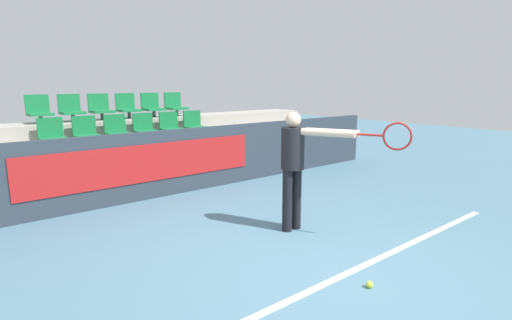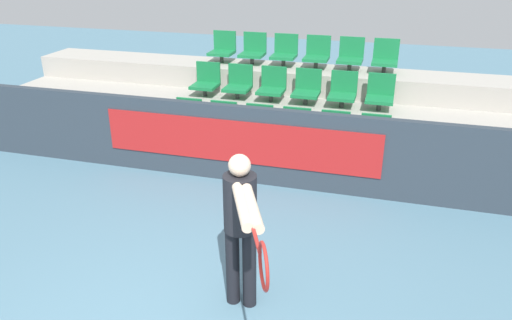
# 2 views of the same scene
# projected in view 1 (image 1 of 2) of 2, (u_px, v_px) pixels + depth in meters

# --- Properties ---
(ground_plane) EXTENTS (30.00, 30.00, 0.00)m
(ground_plane) POSITION_uv_depth(u_px,v_px,m) (331.00, 267.00, 4.20)
(ground_plane) COLOR slate
(court_baseline) EXTENTS (6.15, 0.08, 0.01)m
(court_baseline) POSITION_uv_depth(u_px,v_px,m) (347.00, 273.00, 4.05)
(court_baseline) COLOR white
(court_baseline) RESTS_ON ground
(barrier_wall) EXTENTS (10.31, 0.14, 1.12)m
(barrier_wall) POSITION_uv_depth(u_px,v_px,m) (168.00, 163.00, 6.83)
(barrier_wall) COLOR #2D3842
(barrier_wall) RESTS_ON ground
(bleacher_tier_front) EXTENTS (9.91, 0.88, 0.38)m
(bleacher_tier_front) POSITION_uv_depth(u_px,v_px,m) (156.00, 178.00, 7.30)
(bleacher_tier_front) COLOR #ADA89E
(bleacher_tier_front) RESTS_ON ground
(bleacher_tier_middle) EXTENTS (9.91, 0.88, 0.77)m
(bleacher_tier_middle) POSITION_uv_depth(u_px,v_px,m) (136.00, 161.00, 7.93)
(bleacher_tier_middle) COLOR #ADA89E
(bleacher_tier_middle) RESTS_ON ground
(bleacher_tier_back) EXTENTS (9.91, 0.88, 1.15)m
(bleacher_tier_back) POSITION_uv_depth(u_px,v_px,m) (119.00, 146.00, 8.56)
(bleacher_tier_back) COLOR #ADA89E
(bleacher_tier_back) RESTS_ON ground
(stadium_chair_0) EXTENTS (0.42, 0.43, 0.54)m
(stadium_chair_0) POSITION_uv_depth(u_px,v_px,m) (68.00, 164.00, 6.41)
(stadium_chair_0) COLOR #333333
(stadium_chair_0) RESTS_ON bleacher_tier_front
(stadium_chair_1) EXTENTS (0.42, 0.43, 0.54)m
(stadium_chair_1) POSITION_uv_depth(u_px,v_px,m) (105.00, 160.00, 6.77)
(stadium_chair_1) COLOR #333333
(stadium_chair_1) RESTS_ON bleacher_tier_front
(stadium_chair_2) EXTENTS (0.42, 0.43, 0.54)m
(stadium_chair_2) POSITION_uv_depth(u_px,v_px,m) (137.00, 156.00, 7.13)
(stadium_chair_2) COLOR #333333
(stadium_chair_2) RESTS_ON bleacher_tier_front
(stadium_chair_3) EXTENTS (0.42, 0.43, 0.54)m
(stadium_chair_3) POSITION_uv_depth(u_px,v_px,m) (167.00, 152.00, 7.49)
(stadium_chair_3) COLOR #333333
(stadium_chair_3) RESTS_ON bleacher_tier_front
(stadium_chair_4) EXTENTS (0.42, 0.43, 0.54)m
(stadium_chair_4) POSITION_uv_depth(u_px,v_px,m) (193.00, 149.00, 7.85)
(stadium_chair_4) COLOR #333333
(stadium_chair_4) RESTS_ON bleacher_tier_front
(stadium_chair_5) EXTENTS (0.42, 0.43, 0.54)m
(stadium_chair_5) POSITION_uv_depth(u_px,v_px,m) (218.00, 146.00, 8.21)
(stadium_chair_5) COLOR #333333
(stadium_chair_5) RESTS_ON bleacher_tier_front
(stadium_chair_6) EXTENTS (0.42, 0.43, 0.54)m
(stadium_chair_6) POSITION_uv_depth(u_px,v_px,m) (52.00, 135.00, 7.00)
(stadium_chair_6) COLOR #333333
(stadium_chair_6) RESTS_ON bleacher_tier_middle
(stadium_chair_7) EXTENTS (0.42, 0.43, 0.54)m
(stadium_chair_7) POSITION_uv_depth(u_px,v_px,m) (87.00, 132.00, 7.36)
(stadium_chair_7) COLOR #333333
(stadium_chair_7) RESTS_ON bleacher_tier_middle
(stadium_chair_8) EXTENTS (0.42, 0.43, 0.54)m
(stadium_chair_8) POSITION_uv_depth(u_px,v_px,m) (117.00, 130.00, 7.72)
(stadium_chair_8) COLOR #333333
(stadium_chair_8) RESTS_ON bleacher_tier_middle
(stadium_chair_9) EXTENTS (0.42, 0.43, 0.54)m
(stadium_chair_9) POSITION_uv_depth(u_px,v_px,m) (146.00, 128.00, 8.08)
(stadium_chair_9) COLOR #333333
(stadium_chair_9) RESTS_ON bleacher_tier_middle
(stadium_chair_10) EXTENTS (0.42, 0.43, 0.54)m
(stadium_chair_10) POSITION_uv_depth(u_px,v_px,m) (171.00, 126.00, 8.44)
(stadium_chair_10) COLOR #333333
(stadium_chair_10) RESTS_ON bleacher_tier_middle
(stadium_chair_11) EXTENTS (0.42, 0.43, 0.54)m
(stadium_chair_11) POSITION_uv_depth(u_px,v_px,m) (195.00, 124.00, 8.80)
(stadium_chair_11) COLOR #333333
(stadium_chair_11) RESTS_ON bleacher_tier_middle
(stadium_chair_12) EXTENTS (0.42, 0.43, 0.54)m
(stadium_chair_12) POSITION_uv_depth(u_px,v_px,m) (39.00, 110.00, 7.60)
(stadium_chair_12) COLOR #333333
(stadium_chair_12) RESTS_ON bleacher_tier_back
(stadium_chair_13) EXTENTS (0.42, 0.43, 0.54)m
(stadium_chair_13) POSITION_uv_depth(u_px,v_px,m) (71.00, 109.00, 7.96)
(stadium_chair_13) COLOR #333333
(stadium_chair_13) RESTS_ON bleacher_tier_back
(stadium_chair_14) EXTENTS (0.42, 0.43, 0.54)m
(stadium_chair_14) POSITION_uv_depth(u_px,v_px,m) (101.00, 108.00, 8.32)
(stadium_chair_14) COLOR #333333
(stadium_chair_14) RESTS_ON bleacher_tier_back
(stadium_chair_15) EXTENTS (0.42, 0.43, 0.54)m
(stadium_chair_15) POSITION_uv_depth(u_px,v_px,m) (127.00, 107.00, 8.68)
(stadium_chair_15) COLOR #333333
(stadium_chair_15) RESTS_ON bleacher_tier_back
(stadium_chair_16) EXTENTS (0.42, 0.43, 0.54)m
(stadium_chair_16) POSITION_uv_depth(u_px,v_px,m) (152.00, 106.00, 9.04)
(stadium_chair_16) COLOR #333333
(stadium_chair_16) RESTS_ON bleacher_tier_back
(stadium_chair_17) EXTENTS (0.42, 0.43, 0.54)m
(stadium_chair_17) POSITION_uv_depth(u_px,v_px,m) (175.00, 105.00, 9.40)
(stadium_chair_17) COLOR #333333
(stadium_chair_17) RESTS_ON bleacher_tier_back
(tennis_player) EXTENTS (0.75, 1.44, 1.55)m
(tennis_player) POSITION_uv_depth(u_px,v_px,m) (299.00, 159.00, 5.06)
(tennis_player) COLOR black
(tennis_player) RESTS_ON ground
(tennis_ball) EXTENTS (0.07, 0.07, 0.07)m
(tennis_ball) POSITION_uv_depth(u_px,v_px,m) (369.00, 285.00, 3.76)
(tennis_ball) COLOR #CCDB33
(tennis_ball) RESTS_ON ground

